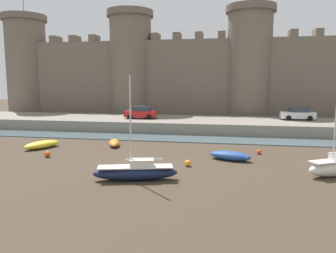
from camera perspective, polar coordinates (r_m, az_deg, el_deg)
name	(u,v)px	position (r m, az deg, el deg)	size (l,w,h in m)	color
ground_plane	(136,168)	(23.95, -5.58, -7.17)	(160.00, 160.00, 0.00)	#423528
water_channel	(168,138)	(35.89, -0.01, -2.01)	(80.00, 4.50, 0.10)	slate
quay_road	(178,124)	(42.86, 1.77, 0.46)	(68.01, 10.00, 1.38)	gray
castle	(188,71)	(52.31, 3.49, 9.63)	(63.41, 7.40, 20.33)	#706354
rowboat_near_channel_right	(114,143)	(32.00, -9.35, -2.80)	(1.87, 3.01, 0.64)	orange
sailboat_foreground_left	(335,166)	(24.32, 27.10, -6.20)	(4.18, 3.08, 6.90)	silver
rowboat_midflat_right	(230,155)	(26.48, 10.80, -4.98)	(3.56, 2.26, 0.72)	#234793
sailboat_foreground_centre	(136,172)	(20.91, -5.61, -7.82)	(5.45, 2.52, 6.58)	#141E3D
rowboat_near_channel_left	(42,144)	(32.78, -21.10, -2.93)	(2.73, 3.81, 0.69)	yellow
mooring_buoy_near_channel	(47,154)	(28.78, -20.27, -4.57)	(0.49, 0.49, 0.49)	#E04C1E
mooring_buoy_off_centre	(188,163)	(24.21, 3.45, -6.40)	(0.48, 0.48, 0.48)	orange
mooring_buoy_near_shore	(259,152)	(29.23, 15.57, -4.26)	(0.41, 0.41, 0.41)	#E04C1E
car_quay_centre_east	(141,113)	(43.12, -4.74, 2.44)	(4.20, 2.07, 1.62)	red
car_quay_west	(298,114)	(44.50, 21.70, 2.08)	(4.20, 2.07, 1.62)	silver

